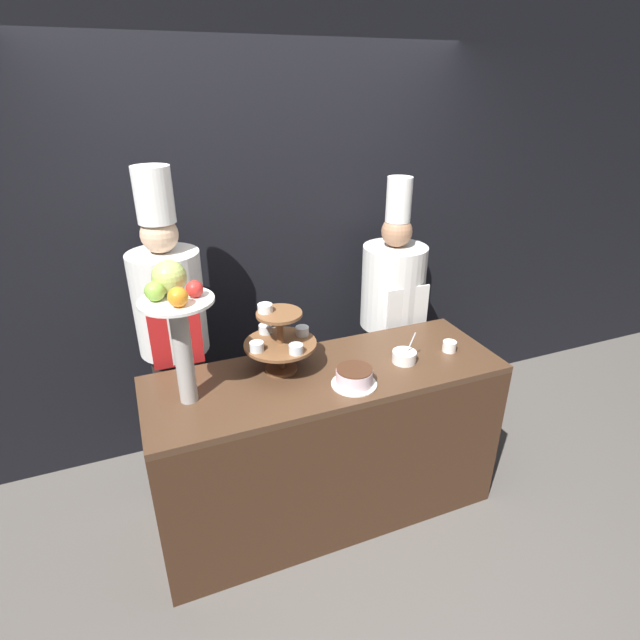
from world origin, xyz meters
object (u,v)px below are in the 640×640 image
(fruit_pedestal, at_px, (176,310))
(cake_round, at_px, (354,377))
(chef_center_left, at_px, (392,309))
(serving_bowl_near, at_px, (404,357))
(tiered_stand, at_px, (280,339))
(cup_white, at_px, (449,346))
(chef_left, at_px, (173,329))

(fruit_pedestal, bearing_deg, cake_round, -14.04)
(fruit_pedestal, height_order, chef_center_left, chef_center_left)
(serving_bowl_near, height_order, chef_center_left, chef_center_left)
(tiered_stand, relative_size, cake_round, 1.63)
(tiered_stand, xyz_separation_m, serving_bowl_near, (0.63, -0.17, -0.15))
(cake_round, relative_size, chef_center_left, 0.13)
(cup_white, xyz_separation_m, chef_left, (-1.40, 0.61, 0.08))
(fruit_pedestal, relative_size, serving_bowl_near, 4.04)
(fruit_pedestal, relative_size, chef_center_left, 0.37)
(fruit_pedestal, relative_size, cake_round, 2.92)
(serving_bowl_near, bearing_deg, tiered_stand, 165.36)
(cup_white, xyz_separation_m, serving_bowl_near, (-0.29, -0.01, 0.00))
(cup_white, bearing_deg, fruit_pedestal, 176.68)
(cup_white, xyz_separation_m, chef_center_left, (-0.02, 0.61, -0.03))
(chef_left, bearing_deg, cup_white, -23.56)
(cup_white, distance_m, chef_center_left, 0.61)
(tiered_stand, relative_size, fruit_pedestal, 0.56)
(serving_bowl_near, relative_size, chef_left, 0.09)
(chef_left, height_order, chef_center_left, chef_left)
(chef_left, bearing_deg, chef_center_left, -0.00)
(tiered_stand, bearing_deg, chef_center_left, 26.60)
(fruit_pedestal, distance_m, cup_white, 1.47)
(tiered_stand, bearing_deg, chef_left, 136.23)
(chef_center_left, bearing_deg, cup_white, -88.33)
(chef_left, bearing_deg, cake_round, -43.35)
(cup_white, relative_size, serving_bowl_near, 0.46)
(chef_left, distance_m, chef_center_left, 1.38)
(tiered_stand, bearing_deg, serving_bowl_near, -14.64)
(serving_bowl_near, distance_m, chef_center_left, 0.68)
(tiered_stand, distance_m, cake_round, 0.42)
(tiered_stand, xyz_separation_m, chef_left, (-0.47, 0.45, -0.07))
(fruit_pedestal, height_order, cup_white, fruit_pedestal)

